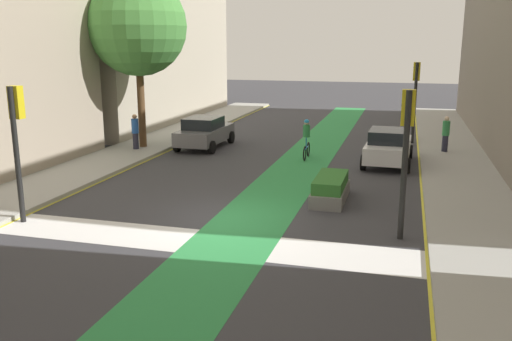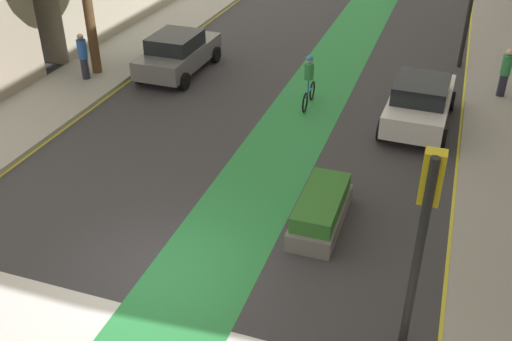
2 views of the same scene
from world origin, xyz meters
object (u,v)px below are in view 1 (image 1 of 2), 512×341
pedestrian_sidewalk_right_a (446,134)px  median_planter (330,189)px  traffic_signal_near_left (17,128)px  car_grey_left_far (205,132)px  traffic_signal_far_right (416,87)px  car_white_right_far (388,146)px  traffic_signal_near_right (406,135)px  cyclist_in_lane (307,138)px  pedestrian_sidewalk_left_a (135,131)px  street_tree_near (137,26)px

pedestrian_sidewalk_right_a → median_planter: bearing=-114.7°
median_planter → traffic_signal_near_left: bearing=-151.8°
traffic_signal_near_left → car_grey_left_far: (1.10, 12.44, -2.04)m
traffic_signal_far_right → median_planter: (-2.75, -12.12, -2.57)m
car_white_right_far → traffic_signal_near_right: bearing=-85.8°
pedestrian_sidewalk_right_a → median_planter: pedestrian_sidewalk_right_a is taller
car_grey_left_far → car_white_right_far: bearing=-9.7°
traffic_signal_near_right → car_white_right_far: traffic_signal_near_right is taller
traffic_signal_far_right → traffic_signal_near_left: bearing=-124.1°
cyclist_in_lane → traffic_signal_near_right: bearing=-65.5°
pedestrian_sidewalk_left_a → car_grey_left_far: bearing=34.8°
cyclist_in_lane → traffic_signal_near_left: bearing=-120.9°
car_grey_left_far → median_planter: bearing=-46.3°
car_white_right_far → median_planter: 6.50m
traffic_signal_near_right → traffic_signal_far_right: 15.21m
traffic_signal_far_right → median_planter: traffic_signal_far_right is taller
pedestrian_sidewalk_left_a → traffic_signal_near_left: bearing=-80.5°
traffic_signal_far_right → street_tree_near: street_tree_near is taller
car_grey_left_far → cyclist_in_lane: (5.50, -1.40, 0.17)m
traffic_signal_far_right → traffic_signal_near_right: bearing=-91.5°
cyclist_in_lane → street_tree_near: street_tree_near is taller
pedestrian_sidewalk_right_a → car_grey_left_far: bearing=-173.4°
car_grey_left_far → street_tree_near: 6.03m
traffic_signal_near_right → car_grey_left_far: traffic_signal_near_right is taller
cyclist_in_lane → street_tree_near: size_ratio=0.23×
pedestrian_sidewalk_right_a → car_white_right_far: bearing=-131.0°
car_white_right_far → cyclist_in_lane: (-3.66, 0.17, 0.17)m
traffic_signal_far_right → pedestrian_sidewalk_right_a: traffic_signal_far_right is taller
cyclist_in_lane → median_planter: (1.99, -6.44, -0.57)m
pedestrian_sidewalk_right_a → median_planter: 10.14m
cyclist_in_lane → street_tree_near: 9.70m
traffic_signal_far_right → car_grey_left_far: 11.30m
car_grey_left_far → street_tree_near: bearing=-155.5°
car_grey_left_far → median_planter: size_ratio=1.60×
traffic_signal_far_right → car_grey_left_far: traffic_signal_far_right is taller
traffic_signal_near_right → median_planter: 4.59m
car_grey_left_far → pedestrian_sidewalk_left_a: (-2.85, -1.98, 0.22)m
street_tree_near → median_planter: bearing=-32.5°
street_tree_near → median_planter: (10.30, -6.56, -5.58)m
traffic_signal_near_right → traffic_signal_near_left: (-10.94, -1.51, -0.01)m
traffic_signal_near_left → traffic_signal_far_right: 20.19m
car_white_right_far → street_tree_near: street_tree_near is taller
street_tree_near → cyclist_in_lane: bearing=-0.8°
car_grey_left_far → cyclist_in_lane: cyclist_in_lane is taller
cyclist_in_lane → pedestrian_sidewalk_left_a: pedestrian_sidewalk_left_a is taller
cyclist_in_lane → pedestrian_sidewalk_left_a: bearing=-176.0°
pedestrian_sidewalk_right_a → median_planter: (-4.22, -9.20, -0.61)m
car_white_right_far → pedestrian_sidewalk_left_a: (-12.01, -0.41, 0.22)m
car_white_right_far → cyclist_in_lane: bearing=177.3°
traffic_signal_far_right → median_planter: bearing=-102.8°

